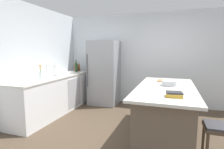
% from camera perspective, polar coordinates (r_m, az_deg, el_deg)
% --- Properties ---
extents(ground_plane, '(7.20, 7.20, 0.00)m').
position_cam_1_polar(ground_plane, '(3.43, 5.54, -19.28)').
color(ground_plane, '#4C3D2D').
extents(wall_rear, '(6.00, 0.10, 2.60)m').
position_cam_1_polar(wall_rear, '(5.29, 11.36, 4.71)').
color(wall_rear, silver).
rests_on(wall_rear, ground_plane).
extents(wall_left, '(0.10, 6.00, 2.60)m').
position_cam_1_polar(wall_left, '(4.34, -27.60, 3.42)').
color(wall_left, silver).
rests_on(wall_left, ground_plane).
extents(counter_run_left, '(0.67, 2.72, 0.93)m').
position_cam_1_polar(counter_run_left, '(4.78, -17.24, -5.92)').
color(counter_run_left, white).
rests_on(counter_run_left, ground_plane).
extents(kitchen_island, '(0.98, 2.15, 0.92)m').
position_cam_1_polar(kitchen_island, '(3.42, 16.44, -11.26)').
color(kitchen_island, brown).
rests_on(kitchen_island, ground_plane).
extents(refrigerator, '(0.81, 0.73, 1.83)m').
position_cam_1_polar(refrigerator, '(5.23, -2.50, 0.57)').
color(refrigerator, '#93969B').
rests_on(refrigerator, ground_plane).
extents(bar_stool, '(0.36, 0.36, 0.62)m').
position_cam_1_polar(bar_stool, '(2.76, 30.80, -15.71)').
color(bar_stool, '#473828').
rests_on(bar_stool, ground_plane).
extents(sink_faucet, '(0.15, 0.05, 0.30)m').
position_cam_1_polar(sink_faucet, '(4.51, -19.90, 1.16)').
color(sink_faucet, silver).
rests_on(sink_faucet, counter_run_left).
extents(flower_vase, '(0.07, 0.07, 0.32)m').
position_cam_1_polar(flower_vase, '(4.20, -21.67, 0.00)').
color(flower_vase, silver).
rests_on(flower_vase, counter_run_left).
extents(paper_towel_roll, '(0.14, 0.14, 0.31)m').
position_cam_1_polar(paper_towel_roll, '(4.72, -17.50, 1.24)').
color(paper_towel_roll, gray).
rests_on(paper_towel_roll, counter_run_left).
extents(vinegar_bottle, '(0.06, 0.06, 0.27)m').
position_cam_1_polar(vinegar_bottle, '(5.73, -10.36, 2.25)').
color(vinegar_bottle, '#994C23').
rests_on(vinegar_bottle, counter_run_left).
extents(syrup_bottle, '(0.07, 0.07, 0.22)m').
position_cam_1_polar(syrup_bottle, '(5.65, -10.80, 1.98)').
color(syrup_bottle, '#5B3319').
rests_on(syrup_bottle, counter_run_left).
extents(whiskey_bottle, '(0.08, 0.08, 0.28)m').
position_cam_1_polar(whiskey_bottle, '(5.59, -11.48, 2.16)').
color(whiskey_bottle, brown).
rests_on(whiskey_bottle, counter_run_left).
extents(wine_bottle, '(0.07, 0.07, 0.35)m').
position_cam_1_polar(wine_bottle, '(5.47, -11.27, 2.36)').
color(wine_bottle, '#19381E').
rests_on(wine_bottle, counter_run_left).
extents(cookbook_stack, '(0.23, 0.20, 0.07)m').
position_cam_1_polar(cookbook_stack, '(2.63, 19.10, -5.99)').
color(cookbook_stack, gold).
rests_on(cookbook_stack, kitchen_island).
extents(mixing_bowl, '(0.26, 0.26, 0.09)m').
position_cam_1_polar(mixing_bowl, '(3.43, 17.64, -2.67)').
color(mixing_bowl, '#B2B5BA').
rests_on(mixing_bowl, kitchen_island).
extents(cutting_board, '(0.36, 0.24, 0.02)m').
position_cam_1_polar(cutting_board, '(3.91, 16.85, -1.95)').
color(cutting_board, '#9E7042').
rests_on(cutting_board, kitchen_island).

